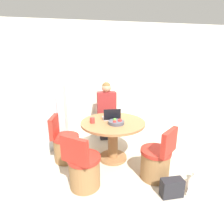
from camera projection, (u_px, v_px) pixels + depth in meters
name	position (u px, v px, depth m)	size (l,w,h in m)	color
ground_plane	(113.00, 166.00, 3.09)	(12.00, 12.00, 0.00)	beige
wall_back	(102.00, 82.00, 4.07)	(7.00, 0.06, 2.60)	silver
refrigerator	(49.00, 110.00, 3.67)	(0.68, 0.65, 1.57)	silver
dining_table	(113.00, 133.00, 3.18)	(1.15, 1.15, 0.74)	olive
chair_near_right_corner	(156.00, 161.00, 2.70)	(0.54, 0.54, 0.86)	olive
chair_near_left_corner	(84.00, 169.00, 2.51)	(0.54, 0.54, 0.86)	olive
chair_left_side	(65.00, 146.00, 3.20)	(0.48, 0.47, 0.86)	olive
person_seated	(106.00, 110.00, 3.87)	(0.40, 0.37, 1.36)	#2D2D38
laptop	(111.00, 117.00, 3.23)	(0.31, 0.24, 0.21)	#B7B7BC
fruit_bowl	(116.00, 122.00, 2.99)	(0.27, 0.27, 0.10)	#4C4C56
coffee_cup	(92.00, 120.00, 3.03)	(0.08, 0.08, 0.10)	#B2332D
cat	(193.00, 182.00, 2.55)	(0.39, 0.35, 0.16)	white
handbag	(172.00, 188.00, 2.37)	(0.30, 0.14, 0.26)	#232328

